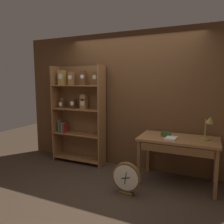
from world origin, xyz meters
TOP-DOWN VIEW (x-y plane):
  - ground_plane at (0.00, 0.00)m, footprint 10.00×10.00m
  - back_wood_panel at (0.00, 1.29)m, footprint 4.80×0.05m
  - bookshelf at (-1.11, 1.09)m, footprint 1.12×0.32m
  - workbench at (0.92, 0.86)m, footprint 1.24×0.69m
  - desk_lamp at (1.35, 0.90)m, footprint 0.21×0.21m
  - toolbox_small at (0.72, 0.90)m, footprint 0.16×0.09m
  - open_repair_manual at (0.83, 0.77)m, footprint 0.18×0.23m
  - round_clock_large at (0.29, 0.21)m, footprint 0.45×0.11m

SIDE VIEW (x-z plane):
  - ground_plane at x=0.00m, z-range 0.00..0.00m
  - round_clock_large at x=0.29m, z-range 0.00..0.49m
  - workbench at x=0.92m, z-range 0.30..1.07m
  - open_repair_manual at x=0.83m, z-range 0.77..0.80m
  - toolbox_small at x=0.72m, z-range 0.77..0.84m
  - desk_lamp at x=1.35m, z-range 0.82..1.21m
  - bookshelf at x=-1.11m, z-range 0.06..2.04m
  - back_wood_panel at x=0.00m, z-range 0.00..2.60m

